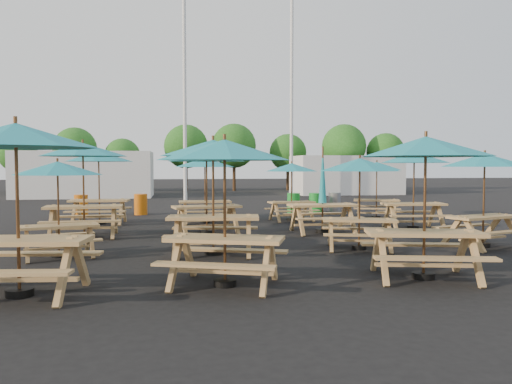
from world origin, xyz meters
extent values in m
plane|color=black|center=(0.00, 0.00, 0.00)|extent=(120.00, 120.00, 0.00)
cube|color=tan|center=(-4.76, -6.23, 0.83)|extent=(2.09, 1.02, 0.07)
cube|color=tan|center=(-4.67, -5.50, 0.50)|extent=(2.03, 0.52, 0.04)
cylinder|color=black|center=(-4.76, -6.23, 0.06)|extent=(0.40, 0.40, 0.11)
cylinder|color=brown|center=(-4.76, -6.23, 1.28)|extent=(0.05, 0.05, 2.57)
cone|color=teal|center=(-4.76, -6.23, 2.37)|extent=(2.59, 2.59, 0.36)
cube|color=tan|center=(-4.92, -3.00, 0.65)|extent=(1.70, 1.05, 0.05)
cube|color=tan|center=(-4.75, -3.56, 0.40)|extent=(1.59, 0.67, 0.04)
cube|color=tan|center=(-5.09, -2.44, 0.40)|extent=(1.59, 0.67, 0.04)
cylinder|color=black|center=(-4.92, -3.00, 0.04)|extent=(0.32, 0.32, 0.09)
cylinder|color=brown|center=(-4.92, -3.00, 1.02)|extent=(0.04, 0.04, 2.03)
cone|color=teal|center=(-4.92, -3.00, 1.87)|extent=(2.29, 2.29, 0.28)
cube|color=tan|center=(-4.93, -0.06, 0.82)|extent=(2.03, 0.87, 0.07)
cube|color=tan|center=(-4.89, -0.79, 0.50)|extent=(2.01, 0.37, 0.04)
cube|color=tan|center=(-4.96, 0.67, 0.50)|extent=(2.01, 0.37, 0.04)
cylinder|color=black|center=(-4.93, -0.06, 0.06)|extent=(0.40, 0.40, 0.11)
cylinder|color=brown|center=(-4.93, -0.06, 1.28)|extent=(0.05, 0.05, 2.56)
cone|color=teal|center=(-4.93, -0.06, 2.36)|extent=(2.43, 2.43, 0.36)
cube|color=tan|center=(-4.99, 3.06, 0.78)|extent=(1.93, 0.82, 0.06)
cube|color=tan|center=(-5.02, 2.37, 0.47)|extent=(1.91, 0.34, 0.04)
cube|color=tan|center=(-4.96, 3.76, 0.47)|extent=(1.91, 0.34, 0.04)
cylinder|color=black|center=(-4.99, 3.06, 0.05)|extent=(0.38, 0.38, 0.11)
cylinder|color=brown|center=(-4.99, 3.06, 1.21)|extent=(0.05, 0.05, 2.42)
cone|color=teal|center=(-4.99, 3.06, 2.23)|extent=(2.29, 2.29, 0.34)
cube|color=tan|center=(-1.70, -6.08, 0.76)|extent=(1.98, 1.30, 0.06)
cube|color=tan|center=(-1.93, -6.72, 0.46)|extent=(1.82, 0.86, 0.04)
cube|color=tan|center=(-1.48, -5.44, 0.46)|extent=(1.82, 0.86, 0.04)
cylinder|color=black|center=(-1.70, -6.08, 0.05)|extent=(0.37, 0.37, 0.10)
cylinder|color=brown|center=(-1.70, -6.08, 1.18)|extent=(0.05, 0.05, 2.36)
cone|color=teal|center=(-1.70, -6.08, 2.17)|extent=(2.73, 2.73, 0.33)
cube|color=tan|center=(-1.68, -3.19, 0.81)|extent=(2.04, 1.01, 0.07)
cube|color=tan|center=(-1.77, -3.90, 0.49)|extent=(1.98, 0.53, 0.04)
cube|color=tan|center=(-1.59, -2.48, 0.49)|extent=(1.98, 0.53, 0.04)
cylinder|color=black|center=(-1.68, -3.19, 0.05)|extent=(0.39, 0.39, 0.11)
cylinder|color=brown|center=(-1.68, -3.19, 1.25)|extent=(0.05, 0.05, 2.50)
cone|color=teal|center=(-1.68, -3.19, 2.31)|extent=(2.55, 2.55, 0.35)
cube|color=tan|center=(-1.63, 0.08, 0.77)|extent=(1.99, 1.10, 0.06)
cube|color=tan|center=(-1.49, -0.59, 0.47)|extent=(1.90, 0.64, 0.04)
cube|color=tan|center=(-1.77, 0.76, 0.47)|extent=(1.90, 0.64, 0.04)
cylinder|color=black|center=(-1.63, 0.08, 0.05)|extent=(0.38, 0.38, 0.10)
cylinder|color=brown|center=(-1.63, 0.08, 1.20)|extent=(0.05, 0.05, 2.40)
cone|color=teal|center=(-1.63, 0.08, 2.22)|extent=(2.57, 2.57, 0.33)
cube|color=tan|center=(-1.52, 2.94, 0.71)|extent=(1.75, 0.73, 0.06)
cube|color=tan|center=(-1.50, 2.31, 0.43)|extent=(1.74, 0.30, 0.04)
cube|color=tan|center=(-1.54, 3.58, 0.43)|extent=(1.74, 0.30, 0.04)
cylinder|color=black|center=(-1.52, 2.94, 0.05)|extent=(0.35, 0.35, 0.10)
cylinder|color=brown|center=(-1.52, 2.94, 1.11)|extent=(0.04, 0.04, 2.21)
cone|color=teal|center=(-1.52, 2.94, 2.04)|extent=(2.07, 2.07, 0.31)
cube|color=tan|center=(1.69, -6.10, 0.78)|extent=(2.02, 1.14, 0.06)
cube|color=tan|center=(1.53, -6.78, 0.48)|extent=(1.92, 0.68, 0.04)
cube|color=tan|center=(1.84, -5.42, 0.48)|extent=(1.92, 0.68, 0.04)
cylinder|color=black|center=(1.69, -6.10, 0.05)|extent=(0.38, 0.38, 0.11)
cylinder|color=brown|center=(1.69, -6.10, 1.22)|extent=(0.05, 0.05, 2.44)
cone|color=teal|center=(1.69, -6.10, 2.25)|extent=(2.64, 2.64, 0.34)
cube|color=tan|center=(1.67, -3.09, 0.68)|extent=(1.77, 1.06, 0.06)
cube|color=tan|center=(1.51, -3.67, 0.41)|extent=(1.66, 0.66, 0.04)
cube|color=tan|center=(1.83, -2.50, 0.41)|extent=(1.66, 0.66, 0.04)
cylinder|color=black|center=(1.67, -3.09, 0.05)|extent=(0.33, 0.33, 0.09)
cylinder|color=brown|center=(1.67, -3.09, 1.06)|extent=(0.04, 0.04, 2.12)
cone|color=teal|center=(1.67, -3.09, 1.95)|extent=(2.35, 2.35, 0.29)
cube|color=tan|center=(1.67, -0.17, 0.79)|extent=(1.96, 0.81, 0.06)
cube|color=tan|center=(1.69, -0.88, 0.48)|extent=(1.94, 0.33, 0.04)
cube|color=tan|center=(1.65, 0.54, 0.48)|extent=(1.94, 0.33, 0.04)
cylinder|color=black|center=(1.67, -0.17, 0.05)|extent=(0.39, 0.39, 0.11)
cylinder|color=brown|center=(1.67, -0.17, 1.23)|extent=(0.05, 0.05, 2.47)
cone|color=teal|center=(1.67, -0.17, 1.66)|extent=(0.24, 0.24, 1.61)
cube|color=tan|center=(1.50, 3.00, 0.65)|extent=(1.66, 0.82, 0.05)
cube|color=tan|center=(1.57, 2.43, 0.40)|extent=(1.61, 0.42, 0.04)
cube|color=tan|center=(1.42, 3.58, 0.40)|extent=(1.61, 0.42, 0.04)
cylinder|color=black|center=(1.50, 3.00, 0.04)|extent=(0.32, 0.32, 0.09)
cylinder|color=brown|center=(1.50, 3.00, 1.02)|extent=(0.04, 0.04, 2.03)
cone|color=teal|center=(1.50, 3.00, 1.87)|extent=(2.06, 2.06, 0.28)
cube|color=tan|center=(4.69, -3.22, 0.72)|extent=(1.87, 1.16, 0.06)
cube|color=tan|center=(4.88, -3.83, 0.44)|extent=(1.74, 0.75, 0.04)
cube|color=tan|center=(4.50, -2.61, 0.44)|extent=(1.74, 0.75, 0.04)
cylinder|color=black|center=(4.69, -3.22, 0.05)|extent=(0.35, 0.35, 0.10)
cylinder|color=brown|center=(4.69, -3.22, 1.12)|extent=(0.04, 0.04, 2.23)
cone|color=teal|center=(4.69, -3.22, 2.06)|extent=(2.53, 2.53, 0.31)
cube|color=tan|center=(4.67, 0.26, 0.76)|extent=(1.91, 0.91, 0.06)
cube|color=tan|center=(4.59, -0.42, 0.46)|extent=(1.87, 0.45, 0.04)
cube|color=tan|center=(4.74, 0.93, 0.46)|extent=(1.87, 0.45, 0.04)
cylinder|color=black|center=(4.67, 0.26, 0.05)|extent=(0.37, 0.37, 0.10)
cylinder|color=brown|center=(4.67, 0.26, 1.18)|extent=(0.05, 0.05, 2.36)
cone|color=teal|center=(4.67, 0.26, 2.18)|extent=(2.35, 2.35, 0.33)
cube|color=tan|center=(4.74, 3.30, 0.67)|extent=(1.75, 1.15, 0.05)
cube|color=tan|center=(4.54, 2.74, 0.41)|extent=(1.61, 0.77, 0.04)
cube|color=tan|center=(4.95, 3.86, 0.41)|extent=(1.61, 0.77, 0.04)
cylinder|color=black|center=(4.74, 3.30, 0.05)|extent=(0.33, 0.33, 0.09)
cylinder|color=brown|center=(4.74, 3.30, 1.04)|extent=(0.04, 0.04, 2.08)
cone|color=teal|center=(4.74, 3.30, 1.92)|extent=(2.42, 2.42, 0.29)
cylinder|color=#CB5E0B|center=(-6.09, 5.87, 0.41)|extent=(0.51, 0.51, 0.82)
cylinder|color=#CB5E0B|center=(-3.87, 6.09, 0.41)|extent=(0.51, 0.51, 0.82)
cylinder|color=#1A902A|center=(2.22, 5.74, 0.41)|extent=(0.51, 0.51, 0.82)
cylinder|color=#1A902A|center=(3.10, 5.62, 0.41)|extent=(0.51, 0.51, 0.82)
cylinder|color=gray|center=(4.01, 5.92, 0.41)|extent=(0.51, 0.51, 0.82)
cylinder|color=silver|center=(-2.00, 14.00, 6.00)|extent=(0.20, 0.20, 12.00)
cylinder|color=silver|center=(4.50, 16.00, 6.00)|extent=(0.20, 0.20, 12.00)
cube|color=silver|center=(-8.00, 18.00, 1.40)|extent=(8.00, 4.00, 2.80)
cube|color=silver|center=(9.00, 19.00, 1.30)|extent=(7.00, 4.00, 2.60)
cylinder|color=#382314|center=(-14.07, 25.25, 0.96)|extent=(0.24, 0.24, 1.92)
sphere|color=#1E5919|center=(-14.07, 25.25, 2.84)|extent=(2.80, 2.80, 2.80)
cylinder|color=#382314|center=(-9.74, 23.90, 1.07)|extent=(0.24, 0.24, 2.14)
sphere|color=#1E5919|center=(-9.74, 23.90, 3.16)|extent=(3.11, 3.11, 3.11)
cylinder|color=#382314|center=(-6.39, 23.65, 0.89)|extent=(0.24, 0.24, 1.78)
sphere|color=#1E5919|center=(-6.39, 23.65, 2.63)|extent=(2.59, 2.59, 2.59)
cylinder|color=#382314|center=(-1.75, 24.72, 1.16)|extent=(0.24, 0.24, 2.31)
sphere|color=#1E5919|center=(-1.75, 24.72, 3.41)|extent=(3.36, 3.36, 3.36)
cylinder|color=#382314|center=(1.90, 24.26, 1.17)|extent=(0.24, 0.24, 2.35)
sphere|color=#1E5919|center=(1.90, 24.26, 3.47)|extent=(3.41, 3.41, 3.41)
cylinder|color=#382314|center=(6.22, 24.67, 1.01)|extent=(0.24, 0.24, 2.02)
sphere|color=#1E5919|center=(6.22, 24.67, 2.98)|extent=(2.94, 2.94, 2.94)
cylinder|color=#382314|center=(10.23, 22.90, 1.16)|extent=(0.24, 0.24, 2.32)
sphere|color=#1E5919|center=(10.23, 22.90, 3.43)|extent=(3.38, 3.38, 3.38)
cylinder|color=#382314|center=(13.63, 22.92, 1.02)|extent=(0.24, 0.24, 2.03)
sphere|color=#1E5919|center=(13.63, 22.92, 3.00)|extent=(2.95, 2.95, 2.95)
camera|label=1|loc=(-2.45, -13.95, 1.92)|focal=35.00mm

